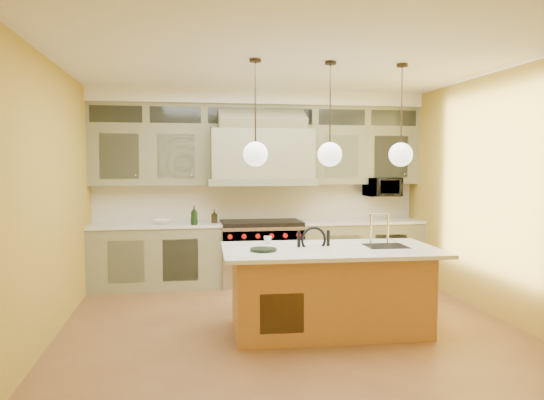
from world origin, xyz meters
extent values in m
plane|color=brown|center=(0.00, 0.00, 0.00)|extent=(5.00, 5.00, 0.00)
plane|color=white|center=(0.00, 0.00, 2.90)|extent=(5.00, 5.00, 0.00)
plane|color=#B39331|center=(0.00, 2.50, 1.45)|extent=(5.00, 0.00, 5.00)
plane|color=#B39331|center=(0.00, -2.50, 1.45)|extent=(5.00, 0.00, 5.00)
plane|color=#B39331|center=(-2.50, 0.00, 1.45)|extent=(0.00, 5.00, 5.00)
plane|color=#B39331|center=(2.50, 0.00, 1.45)|extent=(0.00, 5.00, 5.00)
cube|color=gray|center=(-1.55, 2.17, 0.45)|extent=(1.90, 0.65, 0.90)
cube|color=gray|center=(1.55, 2.17, 0.45)|extent=(1.90, 0.65, 0.90)
cube|color=white|center=(-1.55, 2.17, 0.92)|extent=(1.90, 0.68, 0.04)
cube|color=white|center=(1.55, 2.17, 0.92)|extent=(1.90, 0.68, 0.04)
cube|color=beige|center=(0.00, 2.48, 1.22)|extent=(5.00, 0.04, 0.56)
cube|color=gray|center=(-1.62, 2.33, 1.93)|extent=(1.75, 0.35, 0.85)
cube|color=gray|center=(1.62, 2.33, 1.93)|extent=(1.75, 0.35, 0.85)
cube|color=gray|center=(0.00, 2.15, 1.95)|extent=(1.50, 0.70, 0.75)
cube|color=#6F7656|center=(0.00, 2.15, 1.55)|extent=(1.60, 0.76, 0.10)
cube|color=#333833|center=(0.00, 2.33, 2.53)|extent=(5.00, 0.35, 0.35)
cube|color=white|center=(0.00, 2.31, 2.80)|extent=(5.00, 0.47, 0.20)
cube|color=silver|center=(0.00, 2.15, 0.45)|extent=(1.20, 0.70, 0.90)
cube|color=black|center=(0.00, 2.15, 0.93)|extent=(1.20, 0.70, 0.06)
cube|color=silver|center=(0.00, 1.83, 0.78)|extent=(1.20, 0.06, 0.14)
cube|color=#AF773E|center=(0.40, -0.21, 0.44)|extent=(2.08, 1.05, 0.88)
cube|color=white|center=(0.40, -0.26, 0.90)|extent=(2.34, 1.31, 0.04)
cube|color=black|center=(1.03, -0.24, 0.90)|extent=(0.45, 0.41, 0.05)
cylinder|color=black|center=(0.11, -0.48, 0.33)|extent=(0.04, 0.04, 0.66)
cylinder|color=black|center=(0.44, -0.45, 0.33)|extent=(0.04, 0.04, 0.66)
cylinder|color=black|center=(0.08, -0.15, 0.33)|extent=(0.04, 0.04, 0.66)
cylinder|color=black|center=(0.42, -0.12, 0.33)|extent=(0.04, 0.04, 0.66)
cube|color=black|center=(0.26, -0.30, 0.68)|extent=(0.43, 0.43, 0.05)
torus|color=black|center=(0.25, -0.13, 0.99)|extent=(0.29, 0.05, 0.29)
imported|color=black|center=(1.95, 2.25, 1.45)|extent=(0.54, 0.37, 0.30)
imported|color=black|center=(-1.00, 1.96, 1.08)|extent=(0.11, 0.11, 0.28)
imported|color=black|center=(-0.70, 2.15, 1.04)|extent=(0.09, 0.09, 0.20)
imported|color=white|center=(-1.46, 2.15, 0.97)|extent=(0.31, 0.31, 0.07)
imported|color=white|center=(-0.21, 0.15, 0.96)|extent=(0.10, 0.10, 0.08)
cylinder|color=#2D2319|center=(-0.40, -0.21, 2.88)|extent=(0.12, 0.12, 0.03)
cylinder|color=#2D2319|center=(-0.40, -0.21, 2.44)|extent=(0.02, 0.02, 0.93)
sphere|color=white|center=(-0.40, -0.21, 1.92)|extent=(0.26, 0.26, 0.26)
cylinder|color=#2D2319|center=(0.40, -0.21, 2.88)|extent=(0.12, 0.12, 0.03)
cylinder|color=#2D2319|center=(0.40, -0.21, 2.44)|extent=(0.02, 0.02, 0.93)
sphere|color=white|center=(0.40, -0.21, 1.92)|extent=(0.26, 0.26, 0.26)
cylinder|color=#2D2319|center=(1.20, -0.21, 2.88)|extent=(0.12, 0.12, 0.03)
cylinder|color=#2D2319|center=(1.20, -0.21, 2.44)|extent=(0.02, 0.02, 0.93)
sphere|color=white|center=(1.20, -0.21, 1.92)|extent=(0.26, 0.26, 0.26)
camera|label=1|loc=(-1.14, -5.70, 1.83)|focal=35.00mm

